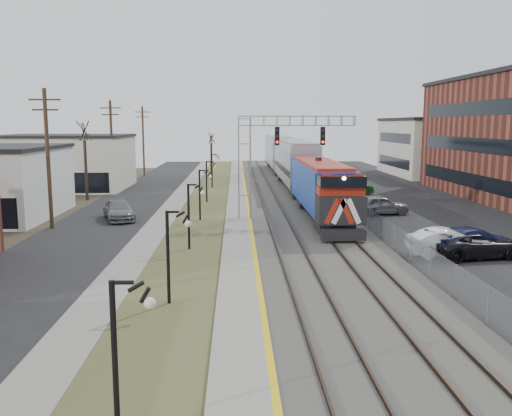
{
  "coord_description": "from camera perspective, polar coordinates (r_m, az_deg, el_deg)",
  "views": [
    {
      "loc": [
        -1.15,
        -14.02,
        7.52
      ],
      "look_at": [
        0.02,
        17.58,
        2.6
      ],
      "focal_mm": 38.0,
      "sensor_mm": 36.0,
      "label": 1
    }
  ],
  "objects": [
    {
      "name": "grass_median",
      "position": [
        49.67,
        -5.38,
        0.13
      ],
      "size": [
        4.0,
        120.0,
        0.06
      ],
      "primitive_type": "cube",
      "color": "#4A4F2A",
      "rests_on": "ground"
    },
    {
      "name": "utility_poles",
      "position": [
        41.31,
        -21.04,
        4.76
      ],
      "size": [
        0.28,
        80.28,
        10.0
      ],
      "color": "#4C3823",
      "rests_on": "ground"
    },
    {
      "name": "platform_edge",
      "position": [
        49.56,
        -0.9,
        0.4
      ],
      "size": [
        0.24,
        120.0,
        0.01
      ],
      "primitive_type": "cube",
      "color": "gold",
      "rests_on": "platform"
    },
    {
      "name": "parking_lot",
      "position": [
        52.47,
        16.99,
        0.24
      ],
      "size": [
        16.0,
        120.0,
        0.04
      ],
      "primitive_type": "cube",
      "color": "black",
      "rests_on": "ground"
    },
    {
      "name": "ballast_bed",
      "position": [
        49.84,
        3.84,
        0.26
      ],
      "size": [
        8.0,
        120.0,
        0.2
      ],
      "primitive_type": "cube",
      "color": "#595651",
      "rests_on": "ground"
    },
    {
      "name": "signal_gantry",
      "position": [
        42.12,
        1.12,
        6.21
      ],
      "size": [
        9.0,
        1.07,
        8.15
      ],
      "color": "gray",
      "rests_on": "ground"
    },
    {
      "name": "car_lot_c",
      "position": [
        33.08,
        22.19,
        -3.68
      ],
      "size": [
        5.49,
        3.08,
        1.45
      ],
      "primitive_type": "imported",
      "rotation": [
        0.0,
        0.0,
        1.7
      ],
      "color": "black",
      "rests_on": "ground"
    },
    {
      "name": "lampposts",
      "position": [
        32.89,
        -7.05,
        -0.88
      ],
      "size": [
        0.14,
        62.14,
        4.0
      ],
      "color": "black",
      "rests_on": "ground"
    },
    {
      "name": "train",
      "position": [
        66.12,
        3.68,
        4.81
      ],
      "size": [
        3.0,
        63.05,
        5.33
      ],
      "color": "#1438A3",
      "rests_on": "ground"
    },
    {
      "name": "car_lot_f",
      "position": [
        59.1,
        10.08,
        2.12
      ],
      "size": [
        4.55,
        1.88,
        1.47
      ],
      "primitive_type": "imported",
      "rotation": [
        0.0,
        0.0,
        1.65
      ],
      "color": "#0E460F",
      "rests_on": "ground"
    },
    {
      "name": "street_west",
      "position": [
        50.65,
        -13.88,
        0.07
      ],
      "size": [
        7.0,
        120.0,
        0.04
      ],
      "primitive_type": "cube",
      "color": "black",
      "rests_on": "ground"
    },
    {
      "name": "sidewalk",
      "position": [
        49.93,
        -8.82,
        0.12
      ],
      "size": [
        2.0,
        120.0,
        0.08
      ],
      "primitive_type": "cube",
      "color": "gray",
      "rests_on": "ground"
    },
    {
      "name": "ground",
      "position": [
        15.95,
        2.41,
        -19.3
      ],
      "size": [
        160.0,
        160.0,
        0.0
      ],
      "primitive_type": "plane",
      "color": "#473D2D",
      "rests_on": "ground"
    },
    {
      "name": "car_street_b",
      "position": [
        44.07,
        -14.23,
        -0.27
      ],
      "size": [
        3.64,
        5.52,
        1.49
      ],
      "primitive_type": "imported",
      "rotation": [
        0.0,
        0.0,
        0.33
      ],
      "color": "slate",
      "rests_on": "ground"
    },
    {
      "name": "track_near",
      "position": [
        49.65,
        1.55,
        0.45
      ],
      "size": [
        1.58,
        120.0,
        0.15
      ],
      "color": "#2D2119",
      "rests_on": "ballast_bed"
    },
    {
      "name": "platform",
      "position": [
        49.57,
        -1.92,
        0.26
      ],
      "size": [
        2.0,
        120.0,
        0.24
      ],
      "primitive_type": "cube",
      "color": "gray",
      "rests_on": "ground"
    },
    {
      "name": "car_lot_b",
      "position": [
        32.72,
        19.74,
        -3.55
      ],
      "size": [
        4.89,
        1.89,
        1.59
      ],
      "primitive_type": "imported",
      "rotation": [
        0.0,
        0.0,
        1.53
      ],
      "color": "white",
      "rests_on": "ground"
    },
    {
      "name": "car_lot_e",
      "position": [
        46.31,
        12.98,
        0.27
      ],
      "size": [
        4.91,
        2.63,
        1.59
      ],
      "primitive_type": "imported",
      "rotation": [
        0.0,
        0.0,
        1.74
      ],
      "color": "slate",
      "rests_on": "ground"
    },
    {
      "name": "track_far",
      "position": [
        49.99,
        5.55,
        0.47
      ],
      "size": [
        1.58,
        120.0,
        0.15
      ],
      "color": "#2D2119",
      "rests_on": "ballast_bed"
    },
    {
      "name": "fence",
      "position": [
        50.35,
        8.61,
        1.08
      ],
      "size": [
        0.04,
        120.0,
        1.6
      ],
      "primitive_type": "cube",
      "color": "gray",
      "rests_on": "ground"
    },
    {
      "name": "bare_trees",
      "position": [
        54.38,
        -14.36,
        3.49
      ],
      "size": [
        12.3,
        42.3,
        5.95
      ],
      "color": "#382D23",
      "rests_on": "ground"
    },
    {
      "name": "car_lot_d",
      "position": [
        33.69,
        21.81,
        -3.3
      ],
      "size": [
        5.97,
        4.08,
        1.61
      ],
      "primitive_type": "imported",
      "rotation": [
        0.0,
        0.0,
        1.94
      ],
      "color": "#161F4E",
      "rests_on": "ground"
    }
  ]
}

